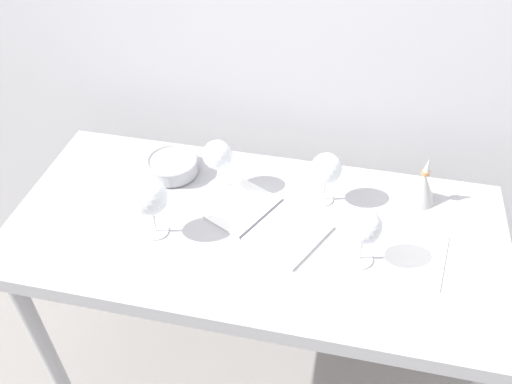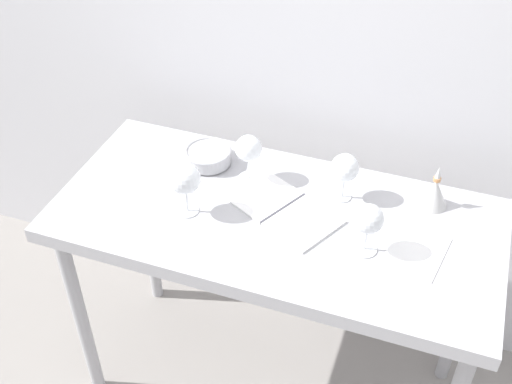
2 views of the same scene
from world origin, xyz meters
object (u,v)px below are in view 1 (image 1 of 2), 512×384
(open_notebook, at_px, (262,219))
(tasting_bowl, at_px, (172,165))
(wine_glass_far_left, at_px, (218,156))
(wine_glass_near_left, at_px, (150,198))
(wine_glass_far_right, at_px, (326,169))
(decanter_funnel, at_px, (422,187))
(wine_glass_near_right, at_px, (365,228))
(tasting_sheet_upper, at_px, (415,255))

(open_notebook, distance_m, tasting_bowl, 0.35)
(wine_glass_far_left, bearing_deg, wine_glass_near_left, -119.24)
(open_notebook, bearing_deg, wine_glass_near_left, -132.55)
(wine_glass_far_right, bearing_deg, decanter_funnel, 12.33)
(wine_glass_near_right, height_order, wine_glass_far_left, wine_glass_far_left)
(wine_glass_near_right, height_order, tasting_bowl, wine_glass_near_right)
(open_notebook, bearing_deg, wine_glass_far_right, 64.38)
(tasting_sheet_upper, distance_m, decanter_funnel, 0.24)
(wine_glass_near_left, distance_m, open_notebook, 0.33)
(wine_glass_near_left, xyz_separation_m, wine_glass_far_right, (0.44, 0.23, -0.01))
(wine_glass_near_left, xyz_separation_m, wine_glass_near_right, (0.56, 0.02, -0.01))
(wine_glass_near_right, distance_m, wine_glass_far_left, 0.48)
(wine_glass_far_right, height_order, decanter_funnel, wine_glass_far_right)
(wine_glass_near_right, relative_size, open_notebook, 0.41)
(wine_glass_far_left, height_order, decanter_funnel, wine_glass_far_left)
(wine_glass_far_right, distance_m, open_notebook, 0.23)
(tasting_bowl, bearing_deg, wine_glass_far_right, -2.85)
(wine_glass_near_right, bearing_deg, tasting_bowl, 158.47)
(wine_glass_near_right, distance_m, open_notebook, 0.31)
(wine_glass_near_right, distance_m, decanter_funnel, 0.32)
(wine_glass_near_left, xyz_separation_m, wine_glass_far_left, (0.12, 0.22, -0.01))
(wine_glass_near_left, xyz_separation_m, tasting_sheet_upper, (0.71, 0.06, -0.13))
(wine_glass_near_right, distance_m, tasting_bowl, 0.65)
(tasting_sheet_upper, height_order, tasting_bowl, tasting_bowl)
(wine_glass_far_left, relative_size, decanter_funnel, 1.09)
(wine_glass_near_right, bearing_deg, wine_glass_near_left, -178.08)
(wine_glass_far_right, xyz_separation_m, tasting_bowl, (-0.48, 0.02, -0.08))
(open_notebook, bearing_deg, wine_glass_far_left, 170.72)
(wine_glass_far_left, xyz_separation_m, decanter_funnel, (0.60, 0.07, -0.07))
(wine_glass_far_right, height_order, tasting_bowl, wine_glass_far_right)
(decanter_funnel, bearing_deg, wine_glass_near_left, -157.93)
(open_notebook, bearing_deg, wine_glass_near_right, 9.09)
(tasting_bowl, bearing_deg, tasting_sheet_upper, -14.54)
(tasting_sheet_upper, height_order, decanter_funnel, decanter_funnel)
(wine_glass_near_left, height_order, tasting_bowl, wine_glass_near_left)
(wine_glass_far_left, xyz_separation_m, open_notebook, (0.16, -0.11, -0.11))
(wine_glass_near_left, xyz_separation_m, open_notebook, (0.28, 0.11, -0.12))
(wine_glass_far_right, distance_m, tasting_sheet_upper, 0.34)
(wine_glass_near_left, bearing_deg, decanter_funnel, 22.07)
(tasting_sheet_upper, distance_m, tasting_bowl, 0.77)
(tasting_sheet_upper, bearing_deg, wine_glass_near_right, -154.24)
(open_notebook, bearing_deg, tasting_bowl, -178.27)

